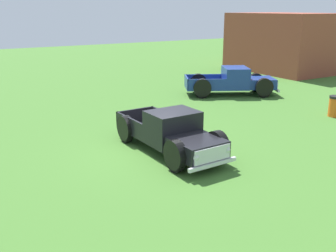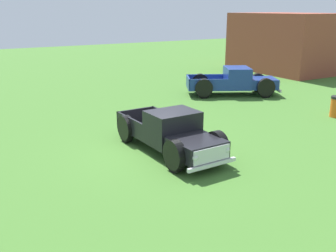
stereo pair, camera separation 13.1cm
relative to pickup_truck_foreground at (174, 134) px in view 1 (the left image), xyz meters
name	(u,v)px [view 1 (the left image)]	position (x,y,z in m)	size (l,w,h in m)	color
ground_plane	(159,151)	(-0.49, -0.29, -0.71)	(80.00, 80.00, 0.00)	#3D6B28
pickup_truck_foreground	(174,134)	(0.00, 0.00, 0.00)	(4.90, 2.04, 1.48)	black
pickup_truck_behind_left	(236,82)	(-6.20, 8.04, 0.04)	(3.99, 5.36, 1.56)	navy
trash_can	(335,106)	(-0.27, 8.82, -0.23)	(0.59, 0.59, 0.95)	orange
brick_pavilion	(283,42)	(-11.34, 17.08, 1.49)	(7.98, 5.38, 4.39)	brown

